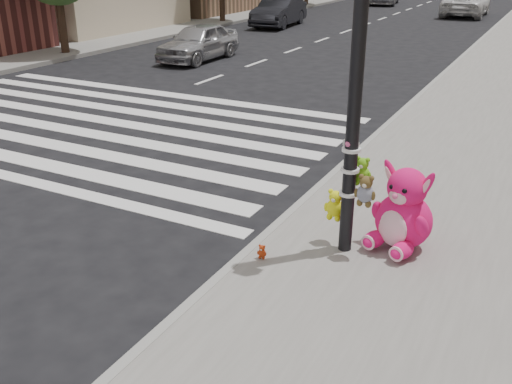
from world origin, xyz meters
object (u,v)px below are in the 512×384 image
Objects in this scene: car_silver_far at (199,42)px; signal_pole at (354,121)px; car_dark_far at (279,11)px; red_teddy at (262,252)px; pink_bunny at (403,214)px; car_white_near at (466,4)px.

signal_pole is at bearing -50.11° from car_silver_far.
red_teddy is at bearing -70.34° from car_dark_far.
signal_pole reaches higher than red_teddy.
signal_pole is at bearing -67.78° from car_dark_far.
car_silver_far is at bearing 130.33° from signal_pole.
pink_bunny is 6.03× the size of red_teddy.
car_silver_far reaches higher than red_teddy.
pink_bunny is at bearing 31.15° from signal_pole.
car_white_near is at bearing 96.35° from signal_pole.
car_dark_far is at bearing 98.82° from car_silver_far.
pink_bunny is 0.30× the size of car_silver_far.
car_dark_far is at bearing 49.32° from car_white_near.
car_silver_far is (-9.14, 10.76, -1.15)m from signal_pole.
red_teddy is at bearing -54.44° from car_silver_far.
car_dark_far is at bearing 108.17° from red_teddy.
pink_bunny is 14.24m from car_silver_far.
car_dark_far reaches higher than car_silver_far.
signal_pole reaches higher than pink_bunny.
red_teddy is 0.05× the size of car_silver_far.
car_white_near reaches higher than pink_bunny.
pink_bunny reaches higher than red_teddy.
car_white_near is at bearing 87.76° from red_teddy.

